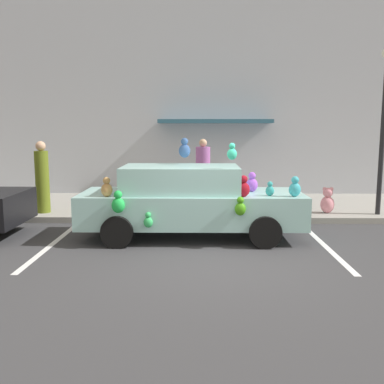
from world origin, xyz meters
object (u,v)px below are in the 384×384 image
object	(u,v)px
teddy_bear_on_sidewalk	(327,201)
pedestrian_walking_past	(42,179)
plush_covered_car	(189,201)
street_lamp_post	(384,115)
pedestrian_near_shopfront	(203,176)

from	to	relation	value
teddy_bear_on_sidewalk	pedestrian_walking_past	world-z (taller)	pedestrian_walking_past
plush_covered_car	pedestrian_walking_past	world-z (taller)	plush_covered_car
plush_covered_car	street_lamp_post	world-z (taller)	street_lamp_post
teddy_bear_on_sidewalk	pedestrian_near_shopfront	xyz separation A→B (m)	(-3.22, 0.75, 0.56)
pedestrian_near_shopfront	pedestrian_walking_past	xyz separation A→B (m)	(-4.18, -0.76, -0.00)
teddy_bear_on_sidewalk	pedestrian_walking_past	distance (m)	7.42
plush_covered_car	pedestrian_near_shopfront	size ratio (longest dim) A/B	2.47
pedestrian_walking_past	pedestrian_near_shopfront	bearing A→B (deg)	10.36
plush_covered_car	pedestrian_near_shopfront	bearing A→B (deg)	83.12
plush_covered_car	street_lamp_post	size ratio (longest dim) A/B	1.13
street_lamp_post	pedestrian_near_shopfront	distance (m)	4.85
teddy_bear_on_sidewalk	pedestrian_walking_past	size ratio (longest dim) A/B	0.37
plush_covered_car	teddy_bear_on_sidewalk	bearing A→B (deg)	29.32
street_lamp_post	pedestrian_near_shopfront	size ratio (longest dim) A/B	2.18
street_lamp_post	pedestrian_walking_past	distance (m)	8.81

